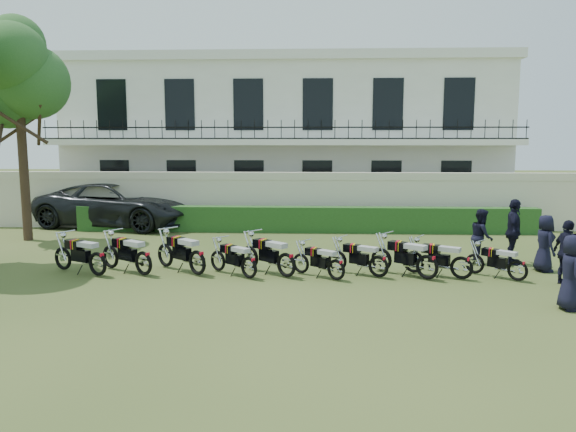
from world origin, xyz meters
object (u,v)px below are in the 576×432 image
(motorcycle_9, at_px, (518,265))
(officer_2, at_px, (567,253))
(suv, at_px, (118,205))
(officer_3, at_px, (545,243))
(motorcycle_4, at_px, (286,259))
(motorcycle_2, at_px, (197,257))
(motorcycle_7, at_px, (427,261))
(motorcycle_5, at_px, (336,265))
(officer_0, at_px, (571,272))
(motorcycle_0, at_px, (97,258))
(officer_4, at_px, (481,236))
(tree_west_near, at_px, (19,74))
(motorcycle_1, at_px, (143,257))
(motorcycle_3, at_px, (249,262))
(motorcycle_8, at_px, (462,262))
(officer_5, at_px, (513,232))
(motorcycle_6, at_px, (379,261))

(motorcycle_9, bearing_deg, officer_2, -62.26)
(suv, height_order, officer_3, suv)
(motorcycle_4, height_order, suv, suv)
(motorcycle_2, xyz_separation_m, officer_2, (9.46, -0.49, 0.30))
(motorcycle_4, bearing_deg, motorcycle_7, -50.84)
(motorcycle_5, height_order, officer_0, officer_0)
(motorcycle_0, bearing_deg, officer_3, -57.05)
(motorcycle_9, bearing_deg, officer_4, 50.16)
(tree_west_near, bearing_deg, motorcycle_1, -41.53)
(officer_0, bearing_deg, motorcycle_4, 75.83)
(motorcycle_9, height_order, officer_2, officer_2)
(motorcycle_1, height_order, motorcycle_5, motorcycle_1)
(motorcycle_2, height_order, motorcycle_3, motorcycle_2)
(motorcycle_0, distance_m, suv, 8.75)
(motorcycle_3, xyz_separation_m, motorcycle_8, (5.55, 0.15, 0.02))
(motorcycle_3, xyz_separation_m, motorcycle_5, (2.28, -0.08, -0.02))
(officer_0, distance_m, officer_4, 4.48)
(motorcycle_0, xyz_separation_m, suv, (-2.37, 8.41, 0.41))
(officer_4, bearing_deg, officer_3, -113.45)
(officer_4, distance_m, officer_5, 0.91)
(motorcycle_7, bearing_deg, suv, 91.75)
(tree_west_near, height_order, officer_3, tree_west_near)
(motorcycle_3, distance_m, motorcycle_9, 6.95)
(officer_0, bearing_deg, motorcycle_3, 79.64)
(tree_west_near, distance_m, motorcycle_9, 17.31)
(tree_west_near, xyz_separation_m, motorcycle_8, (14.17, -5.14, -5.41))
(motorcycle_5, xyz_separation_m, officer_4, (4.34, 2.24, 0.38))
(officer_3, bearing_deg, officer_2, 172.27)
(motorcycle_0, bearing_deg, motorcycle_3, -63.63)
(motorcycle_2, relative_size, officer_0, 1.03)
(motorcycle_3, height_order, suv, suv)
(suv, bearing_deg, motorcycle_6, -117.35)
(motorcycle_3, bearing_deg, motorcycle_2, 118.26)
(motorcycle_5, bearing_deg, motorcycle_1, 124.53)
(motorcycle_0, bearing_deg, motorcycle_4, -61.62)
(suv, xyz_separation_m, officer_2, (14.46, -8.70, -0.10))
(motorcycle_2, relative_size, officer_2, 1.02)
(officer_4, bearing_deg, officer_0, -163.79)
(officer_0, relative_size, officer_2, 0.99)
(tree_west_near, bearing_deg, officer_0, -25.54)
(motorcycle_9, bearing_deg, motorcycle_3, 131.76)
(motorcycle_1, bearing_deg, officer_3, -50.90)
(officer_3, bearing_deg, motorcycle_2, 89.90)
(motorcycle_4, relative_size, motorcycle_5, 1.16)
(motorcycle_2, height_order, suv, suv)
(tree_west_near, bearing_deg, motorcycle_5, -26.23)
(motorcycle_5, distance_m, suv, 12.23)
(motorcycle_4, height_order, officer_5, officer_5)
(motorcycle_3, bearing_deg, officer_4, -32.48)
(officer_3, bearing_deg, officer_4, 52.18)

